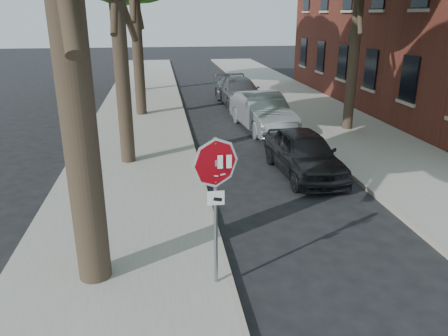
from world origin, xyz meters
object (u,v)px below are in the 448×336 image
at_px(stop_sign, 216,185).
at_px(car_c, 239,92).
at_px(car_a, 304,153).
at_px(car_b, 262,112).

bearing_deg(stop_sign, car_c, 78.40).
relative_size(stop_sign, car_a, 0.67).
bearing_deg(car_a, stop_sign, -124.38).
bearing_deg(car_a, car_b, 87.39).
xyz_separation_m(car_a, car_b, (0.00, 5.38, 0.09)).
xyz_separation_m(car_b, car_c, (0.00, 5.37, -0.06)).
xyz_separation_m(stop_sign, car_b, (3.30, 10.71, -1.20)).
distance_m(stop_sign, car_a, 6.40).
bearing_deg(car_b, car_c, 83.77).
relative_size(stop_sign, car_b, 0.57).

